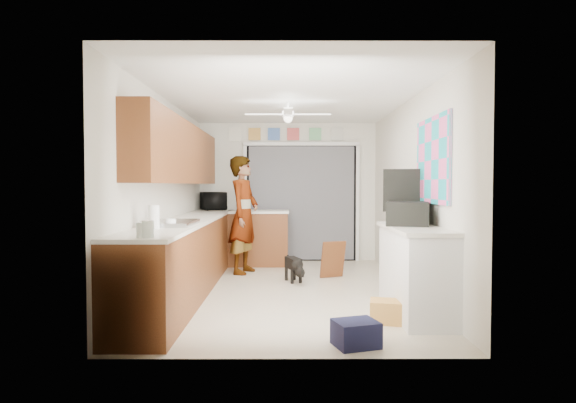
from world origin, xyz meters
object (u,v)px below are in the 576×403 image
object	(u,v)px
microwave	(214,201)
dog	(293,268)
navy_crate	(356,334)
man	(244,215)
paper_towel_roll	(154,217)
cardboard_box	(388,312)
cup	(171,223)
suitcase	(408,213)

from	to	relation	value
microwave	dog	bearing A→B (deg)	-162.00
microwave	navy_crate	world-z (taller)	microwave
dog	man	bearing A→B (deg)	118.83
paper_towel_roll	cardboard_box	xyz separation A→B (m)	(2.35, -0.04, -0.95)
microwave	cardboard_box	xyz separation A→B (m)	(2.31, -3.75, -0.98)
microwave	paper_towel_roll	xyz separation A→B (m)	(-0.04, -3.71, -0.04)
cup	suitcase	world-z (taller)	suitcase
navy_crate	dog	distance (m)	2.79
suitcase	dog	size ratio (longest dim) A/B	1.19
paper_towel_roll	navy_crate	distance (m)	2.27
navy_crate	dog	bearing A→B (deg)	100.29
paper_towel_roll	dog	world-z (taller)	paper_towel_roll
cardboard_box	paper_towel_roll	bearing A→B (deg)	179.07
cup	suitcase	bearing A→B (deg)	6.63
microwave	dog	xyz separation A→B (m)	(1.39, -1.71, -0.90)
paper_towel_roll	suitcase	xyz separation A→B (m)	(2.67, 0.50, 0.01)
suitcase	navy_crate	distance (m)	1.73
man	cardboard_box	bearing A→B (deg)	-131.63
cup	cardboard_box	world-z (taller)	cup
cup	paper_towel_roll	bearing A→B (deg)	-119.96
navy_crate	cup	bearing A→B (deg)	152.44
paper_towel_roll	navy_crate	xyz separation A→B (m)	(1.92, -0.74, -0.95)
cardboard_box	man	distance (m)	3.31
microwave	navy_crate	distance (m)	4.93
cup	dog	world-z (taller)	cup
microwave	dog	distance (m)	2.38
suitcase	microwave	bearing A→B (deg)	143.97
dog	cardboard_box	bearing A→B (deg)	-84.86
paper_towel_roll	suitcase	bearing A→B (deg)	10.59
suitcase	cardboard_box	world-z (taller)	suitcase
suitcase	cardboard_box	xyz separation A→B (m)	(-0.32, -0.54, -0.95)
navy_crate	paper_towel_roll	bearing A→B (deg)	158.96
dog	navy_crate	bearing A→B (deg)	-98.95
cardboard_box	microwave	bearing A→B (deg)	121.69
navy_crate	cardboard_box	bearing A→B (deg)	58.69
cup	cardboard_box	size ratio (longest dim) A/B	0.31
cup	man	world-z (taller)	man
suitcase	man	distance (m)	2.98
microwave	navy_crate	size ratio (longest dim) A/B	1.57
paper_towel_roll	man	bearing A→B (deg)	76.21
microwave	cup	size ratio (longest dim) A/B	5.03
suitcase	cup	bearing A→B (deg)	-158.76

